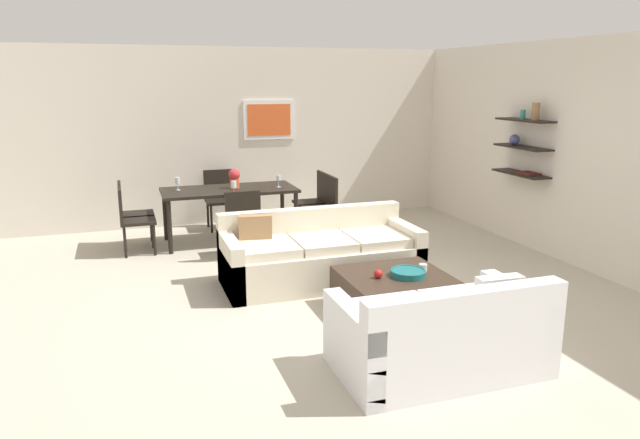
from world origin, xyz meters
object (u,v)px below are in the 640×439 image
apple_on_coffee_table (378,274)px  wine_glass_left_far (178,181)px  loveseat_white (441,336)px  centerpiece_vase (234,178)px  dining_table (229,194)px  sofa_beige (320,256)px  wine_glass_foot (234,185)px  dining_chair_left_far (130,210)px  wine_glass_right_near (278,179)px  dining_chair_left_near (131,216)px  dining_chair_foot (242,219)px  dining_chair_right_far (316,198)px  dining_chair_right_near (324,202)px  coffee_table (395,294)px  decorative_bowl (408,273)px  dining_chair_head (220,195)px  candle_jar (423,268)px

apple_on_coffee_table → wine_glass_left_far: wine_glass_left_far is taller
loveseat_white → centerpiece_vase: size_ratio=5.83×
dining_table → apple_on_coffee_table: bearing=-74.8°
sofa_beige → wine_glass_foot: (-0.64, 1.65, 0.57)m
dining_chair_left_far → wine_glass_foot: wine_glass_foot is taller
wine_glass_right_near → dining_chair_left_near: bearing=-177.6°
loveseat_white → dining_chair_foot: size_ratio=1.80×
dining_chair_right_far → dining_chair_left_near: (-2.64, -0.38, 0.00)m
loveseat_white → dining_chair_right_near: (0.46, 4.10, 0.21)m
apple_on_coffee_table → wine_glass_foot: wine_glass_foot is taller
coffee_table → decorative_bowl: 0.25m
dining_chair_right_far → wine_glass_foot: bearing=-157.4°
coffee_table → dining_chair_foot: bearing=114.7°
dining_chair_right_near → wine_glass_foot: (-1.32, -0.17, 0.36)m
sofa_beige → coffee_table: size_ratio=2.16×
sofa_beige → dining_chair_head: dining_chair_head is taller
wine_glass_foot → coffee_table: bearing=-69.1°
dining_chair_head → dining_chair_left_near: bearing=-142.4°
coffee_table → dining_chair_right_near: dining_chair_right_near is taller
candle_jar → apple_on_coffee_table: 0.51m
decorative_bowl → wine_glass_left_far: (-1.82, 3.27, 0.46)m
sofa_beige → dining_chair_left_near: (-1.96, 1.82, 0.21)m
loveseat_white → wine_glass_left_far: (-1.54, 4.40, 0.58)m
sofa_beige → apple_on_coffee_table: bearing=-79.4°
coffee_table → dining_chair_right_far: dining_chair_right_far is taller
dining_chair_right_far → candle_jar: bearing=-89.4°
wine_glass_foot → centerpiece_vase: (0.08, 0.38, 0.03)m
candle_jar → dining_table: bearing=113.8°
candle_jar → dining_chair_left_near: size_ratio=0.09×
apple_on_coffee_table → dining_chair_right_near: bearing=80.9°
decorative_bowl → dining_table: bearing=109.9°
dining_chair_foot → sofa_beige: bearing=-61.6°
dining_chair_left_far → apple_on_coffee_table: bearing=-56.8°
centerpiece_vase → wine_glass_right_near: bearing=-11.4°
wine_glass_right_near → coffee_table: bearing=-83.0°
dining_chair_left_far → sofa_beige: bearing=-48.3°
apple_on_coffee_table → centerpiece_vase: bearing=103.7°
coffee_table → dining_chair_left_far: (-2.36, 3.29, 0.31)m
dining_chair_head → wine_glass_right_near: 1.21m
candle_jar → wine_glass_foot: size_ratio=0.49×
dining_chair_foot → wine_glass_foot: 0.59m
sofa_beige → wine_glass_foot: wine_glass_foot is taller
dining_chair_right_near → dining_chair_left_near: bearing=180.0°
loveseat_white → dining_chair_left_near: (-2.18, 4.10, 0.21)m
centerpiece_vase → wine_glass_foot: bearing=-102.2°
coffee_table → dining_chair_left_near: (-2.36, 2.91, 0.31)m
dining_chair_foot → dining_chair_left_far: same height
dining_table → dining_chair_head: 0.84m
dining_chair_right_near → dining_chair_left_far: size_ratio=1.00×
loveseat_white → dining_chair_right_near: 4.13m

